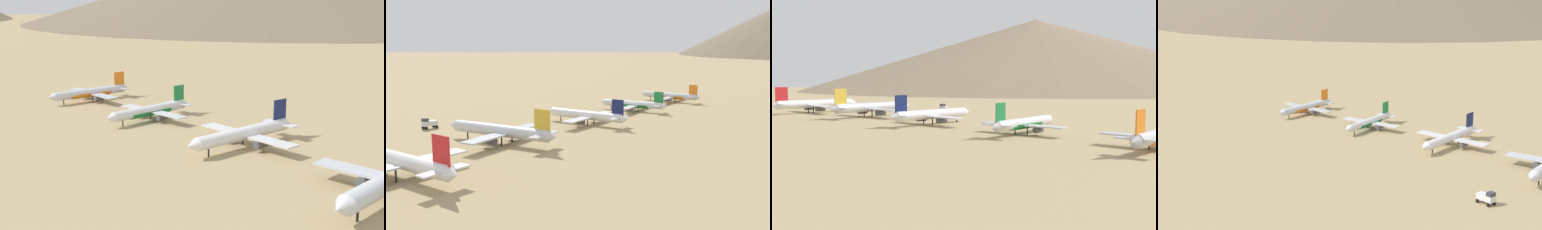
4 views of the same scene
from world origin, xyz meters
The scene contains 7 objects.
ground_plane centered at (0.00, 0.00, 0.00)m, with size 1800.00×1800.00×0.00m, color tan.
parked_jet_0 centered at (-7.46, -75.86, 3.03)m, with size 31.57×25.69×9.10m.
parked_jet_1 centered at (-2.53, -39.35, 3.00)m, with size 31.15×25.22×9.01m.
parked_jet_2 centered at (0.44, -2.06, 3.40)m, with size 35.07×28.54×10.11m.
parked_jet_3 centered at (8.06, 38.32, 3.90)m, with size 40.09×32.47×11.59m.
parked_jet_4 centered at (6.58, 76.87, 3.98)m, with size 40.97×33.44×11.82m.
service_truck centered at (44.80, 31.99, 2.08)m, with size 4.00×5.64×3.90m.
Camera 2 is at (-77.79, 146.73, 31.51)m, focal length 43.56 mm.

